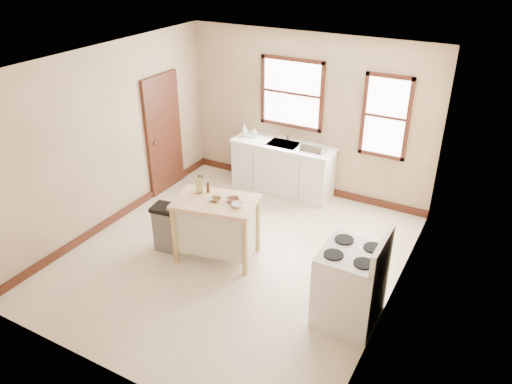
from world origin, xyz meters
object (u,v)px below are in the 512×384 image
(kitchen_island, at_px, (217,229))
(bowl_b, at_px, (233,200))
(soap_bottle_b, at_px, (254,133))
(bowl_a, at_px, (216,199))
(bowl_c, at_px, (238,205))
(soap_bottle_a, at_px, (244,131))
(knife_block, at_px, (199,186))
(dish_rack, at_px, (314,148))
(trash_bin, at_px, (167,228))
(pepper_grinder, at_px, (208,188))
(gas_stove, at_px, (351,276))

(kitchen_island, xyz_separation_m, bowl_b, (0.23, 0.09, 0.48))
(soap_bottle_b, bearing_deg, kitchen_island, -95.70)
(bowl_a, relative_size, bowl_c, 0.93)
(soap_bottle_a, distance_m, bowl_c, 2.60)
(kitchen_island, relative_size, bowl_c, 6.84)
(kitchen_island, xyz_separation_m, bowl_a, (0.01, -0.01, 0.48))
(knife_block, bearing_deg, bowl_a, -53.18)
(bowl_a, bearing_deg, kitchen_island, 133.67)
(dish_rack, xyz_separation_m, bowl_a, (-0.49, -2.30, -0.03))
(soap_bottle_b, xyz_separation_m, bowl_a, (0.68, -2.33, -0.06))
(knife_block, height_order, bowl_a, knife_block)
(bowl_c, relative_size, trash_bin, 0.23)
(soap_bottle_a, distance_m, pepper_grinder, 2.24)
(dish_rack, relative_size, knife_block, 2.10)
(soap_bottle_b, bearing_deg, bowl_c, -87.97)
(gas_stove, bearing_deg, pepper_grinder, 168.55)
(bowl_a, bearing_deg, bowl_c, -0.03)
(soap_bottle_a, bearing_deg, kitchen_island, -80.63)
(soap_bottle_b, height_order, dish_rack, soap_bottle_b)
(gas_stove, bearing_deg, kitchen_island, 171.30)
(pepper_grinder, bearing_deg, knife_block, -157.72)
(bowl_c, bearing_deg, dish_rack, 86.71)
(soap_bottle_a, relative_size, knife_block, 1.17)
(dish_rack, height_order, bowl_a, dish_rack)
(dish_rack, xyz_separation_m, knife_block, (-0.83, -2.19, 0.06))
(soap_bottle_a, xyz_separation_m, pepper_grinder, (0.64, -2.14, -0.03))
(trash_bin, height_order, gas_stove, gas_stove)
(dish_rack, height_order, knife_block, knife_block)
(gas_stove, bearing_deg, bowl_c, 169.74)
(kitchen_island, xyz_separation_m, gas_stove, (2.09, -0.32, 0.15))
(dish_rack, xyz_separation_m, bowl_b, (-0.26, -2.20, -0.02))
(dish_rack, relative_size, trash_bin, 0.59)
(soap_bottle_b, xyz_separation_m, trash_bin, (-0.08, -2.50, -0.65))
(bowl_b, bearing_deg, bowl_c, -36.77)
(knife_block, bearing_deg, bowl_b, -36.57)
(bowl_a, bearing_deg, bowl_b, 24.17)
(dish_rack, bearing_deg, bowl_c, -99.83)
(kitchen_island, bearing_deg, pepper_grinder, 133.15)
(pepper_grinder, height_order, trash_bin, pepper_grinder)
(knife_block, height_order, pepper_grinder, knife_block)
(pepper_grinder, distance_m, gas_stove, 2.39)
(dish_rack, bearing_deg, bowl_b, -103.40)
(knife_block, distance_m, pepper_grinder, 0.13)
(knife_block, distance_m, bowl_b, 0.57)
(kitchen_island, height_order, bowl_a, bowl_a)
(dish_rack, bearing_deg, knife_block, -117.15)
(soap_bottle_b, xyz_separation_m, bowl_b, (0.90, -2.23, -0.06))
(trash_bin, bearing_deg, soap_bottle_b, 79.11)
(kitchen_island, bearing_deg, soap_bottle_a, 97.86)
(soap_bottle_a, height_order, gas_stove, gas_stove)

